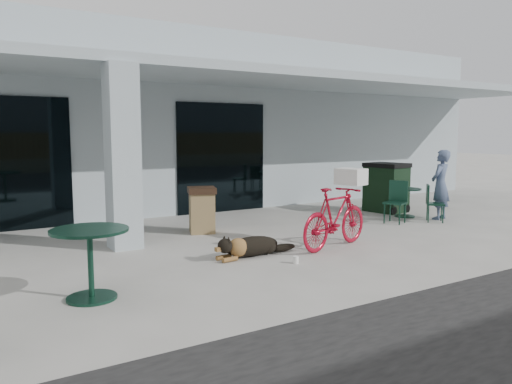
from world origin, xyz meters
TOP-DOWN VIEW (x-y plane):
  - ground at (0.00, 0.00)m, footprint 80.00×80.00m
  - building at (0.00, 8.50)m, footprint 22.00×7.00m
  - storefront_glass_right at (1.80, 4.98)m, footprint 2.40×0.06m
  - column at (-1.50, 2.30)m, footprint 0.50×0.50m
  - overhang at (0.00, 3.60)m, footprint 22.00×2.80m
  - bicycle at (1.57, 0.40)m, footprint 1.83×0.92m
  - laundry_basket at (2.01, 0.51)m, footprint 0.47×0.56m
  - dog at (0.04, 0.63)m, footprint 1.14×0.49m
  - cup_near_dog at (0.38, -0.08)m, footprint 0.11×0.11m
  - cafe_table_near at (-2.65, -0.13)m, footprint 0.99×0.99m
  - cafe_table_far at (5.10, 2.00)m, footprint 0.84×0.84m
  - cafe_chair_far_a at (5.14, 1.18)m, footprint 0.56×0.56m
  - cafe_chair_far_b at (4.25, 1.53)m, footprint 0.58×0.56m
  - person at (5.51, 1.36)m, footprint 0.67×0.53m
  - cup_on_table at (5.23, 2.12)m, footprint 0.08×0.08m
  - trash_receptacle at (0.20, 2.80)m, footprint 0.68×0.68m
  - wheeled_bin at (5.29, 2.80)m, footprint 0.89×1.06m

SIDE VIEW (x-z plane):
  - ground at x=0.00m, z-range 0.00..0.00m
  - cup_near_dog at x=0.38m, z-range 0.00..0.11m
  - dog at x=0.04m, z-range 0.00..0.37m
  - cafe_table_far at x=5.10m, z-range 0.00..0.68m
  - cafe_chair_far_a at x=5.14m, z-range 0.00..0.83m
  - cafe_table_near at x=-2.65m, z-range 0.00..0.85m
  - trash_receptacle at x=0.20m, z-range 0.00..0.91m
  - cafe_chair_far_b at x=4.25m, z-range 0.00..0.93m
  - bicycle at x=1.57m, z-range 0.00..1.06m
  - wheeled_bin at x=5.29m, z-range 0.00..1.22m
  - cup_on_table at x=5.23m, z-range 0.68..0.77m
  - person at x=5.51m, z-range 0.00..1.59m
  - laundry_basket at x=2.01m, z-range 1.06..1.35m
  - storefront_glass_right at x=1.80m, z-range 0.00..2.70m
  - column at x=-1.50m, z-range 0.00..3.12m
  - building at x=0.00m, z-range 0.00..4.50m
  - overhang at x=0.00m, z-range 3.12..3.30m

